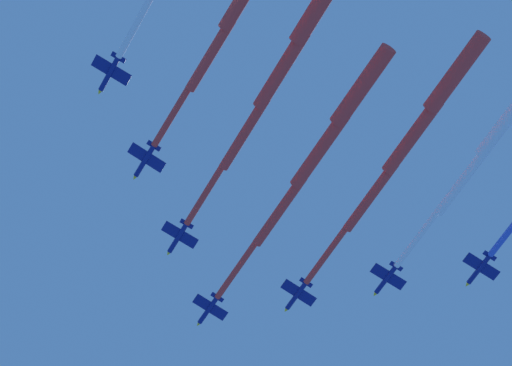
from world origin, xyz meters
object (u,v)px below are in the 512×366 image
at_px(jet_lead, 322,147).
at_px(jet_starboard_inner, 414,133).
at_px(jet_port_inner, 283,67).
at_px(jet_starboard_mid, 508,117).

bearing_deg(jet_lead, jet_starboard_inner, -107.12).
bearing_deg(jet_starboard_inner, jet_port_inner, 111.04).
distance_m(jet_lead, jet_port_inner, 20.54).
relative_size(jet_port_inner, jet_starboard_inner, 0.99).
distance_m(jet_starboard_inner, jet_starboard_mid, 20.02).
distance_m(jet_lead, jet_starboard_mid, 39.93).
xyz_separation_m(jet_lead, jet_starboard_mid, (-12.01, -38.08, -0.07)).
xyz_separation_m(jet_lead, jet_port_inner, (-17.38, 10.93, -0.64)).
xyz_separation_m(jet_port_inner, jet_starboard_inner, (11.52, -29.95, 0.32)).
height_order(jet_port_inner, jet_starboard_inner, jet_starboard_inner).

